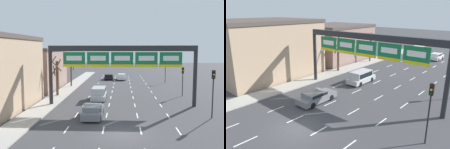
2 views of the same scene
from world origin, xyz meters
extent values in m
plane|color=#3D3D3F|center=(0.00, 0.00, 0.00)|extent=(220.00, 220.00, 0.00)
cube|color=#A8A399|center=(-9.65, 0.00, 0.07)|extent=(2.80, 110.00, 0.15)
cube|color=white|center=(-4.95, 1.00, 0.01)|extent=(0.12, 2.00, 0.01)
cube|color=white|center=(-4.95, 6.00, 0.01)|extent=(0.12, 2.00, 0.01)
cube|color=white|center=(-4.95, 11.00, 0.01)|extent=(0.12, 2.00, 0.01)
cube|color=white|center=(-4.95, 16.00, 0.01)|extent=(0.12, 2.00, 0.01)
cube|color=white|center=(-4.95, 21.00, 0.01)|extent=(0.12, 2.00, 0.01)
cube|color=white|center=(-4.95, 26.00, 0.01)|extent=(0.12, 2.00, 0.01)
cube|color=white|center=(-4.95, 31.00, 0.01)|extent=(0.12, 2.00, 0.01)
cube|color=white|center=(-4.95, 36.00, 0.01)|extent=(0.12, 2.00, 0.01)
cube|color=white|center=(-4.95, 41.00, 0.01)|extent=(0.12, 2.00, 0.01)
cube|color=white|center=(-4.95, 46.00, 0.01)|extent=(0.12, 2.00, 0.01)
cube|color=white|center=(-1.65, 1.00, 0.01)|extent=(0.12, 2.00, 0.01)
cube|color=white|center=(-1.65, 6.00, 0.01)|extent=(0.12, 2.00, 0.01)
cube|color=white|center=(-1.65, 11.00, 0.01)|extent=(0.12, 2.00, 0.01)
cube|color=white|center=(-1.65, 16.00, 0.01)|extent=(0.12, 2.00, 0.01)
cube|color=white|center=(-1.65, 21.00, 0.01)|extent=(0.12, 2.00, 0.01)
cube|color=white|center=(-1.65, 26.00, 0.01)|extent=(0.12, 2.00, 0.01)
cube|color=white|center=(-1.65, 31.00, 0.01)|extent=(0.12, 2.00, 0.01)
cube|color=white|center=(-1.65, 36.00, 0.01)|extent=(0.12, 2.00, 0.01)
cube|color=white|center=(-1.65, 41.00, 0.01)|extent=(0.12, 2.00, 0.01)
cube|color=white|center=(-1.65, 46.00, 0.01)|extent=(0.12, 2.00, 0.01)
cube|color=white|center=(1.65, 1.00, 0.01)|extent=(0.12, 2.00, 0.01)
cube|color=white|center=(1.65, 6.00, 0.01)|extent=(0.12, 2.00, 0.01)
cube|color=white|center=(1.65, 11.00, 0.01)|extent=(0.12, 2.00, 0.01)
cube|color=white|center=(1.65, 16.00, 0.01)|extent=(0.12, 2.00, 0.01)
cube|color=white|center=(1.65, 21.00, 0.01)|extent=(0.12, 2.00, 0.01)
cube|color=white|center=(1.65, 26.00, 0.01)|extent=(0.12, 2.00, 0.01)
cube|color=white|center=(1.65, 31.00, 0.01)|extent=(0.12, 2.00, 0.01)
cube|color=white|center=(1.65, 36.00, 0.01)|extent=(0.12, 2.00, 0.01)
cube|color=white|center=(1.65, 41.00, 0.01)|extent=(0.12, 2.00, 0.01)
cube|color=white|center=(1.65, 46.00, 0.01)|extent=(0.12, 2.00, 0.01)
cube|color=white|center=(4.95, 1.00, 0.01)|extent=(0.12, 2.00, 0.01)
cube|color=white|center=(4.95, 6.00, 0.01)|extent=(0.12, 2.00, 0.01)
cube|color=white|center=(4.95, 11.00, 0.01)|extent=(0.12, 2.00, 0.01)
cube|color=white|center=(4.95, 16.00, 0.01)|extent=(0.12, 2.00, 0.01)
cube|color=white|center=(4.95, 21.00, 0.01)|extent=(0.12, 2.00, 0.01)
cube|color=white|center=(4.95, 26.00, 0.01)|extent=(0.12, 2.00, 0.01)
cube|color=white|center=(4.95, 31.00, 0.01)|extent=(0.12, 2.00, 0.01)
cube|color=white|center=(4.95, 36.00, 0.01)|extent=(0.12, 2.00, 0.01)
cube|color=white|center=(4.95, 41.00, 0.01)|extent=(0.12, 2.00, 0.01)
cube|color=white|center=(4.95, 46.00, 0.01)|extent=(0.12, 2.00, 0.01)
cylinder|color=#232628|center=(-9.05, 10.68, 3.79)|extent=(0.47, 0.47, 7.58)
cylinder|color=#232628|center=(9.05, 10.68, 3.79)|extent=(0.47, 0.47, 7.58)
cube|color=#232628|center=(0.00, 10.68, 7.23)|extent=(18.10, 0.60, 0.70)
cube|color=#116B38|center=(-5.96, 10.34, 5.86)|extent=(2.73, 0.08, 1.85)
cube|color=white|center=(-5.96, 10.30, 6.02)|extent=(1.91, 0.02, 0.59)
cube|color=yellow|center=(-5.96, 10.30, 5.10)|extent=(2.67, 0.02, 0.33)
cube|color=#116B38|center=(-2.98, 10.34, 5.86)|extent=(2.73, 0.08, 1.85)
cube|color=white|center=(-2.98, 10.30, 6.02)|extent=(1.91, 0.02, 0.59)
cube|color=yellow|center=(-2.98, 10.30, 5.10)|extent=(2.67, 0.02, 0.33)
cube|color=#116B38|center=(0.00, 10.34, 5.86)|extent=(2.73, 0.08, 1.85)
cube|color=white|center=(0.00, 10.30, 6.02)|extent=(1.91, 0.02, 0.59)
cube|color=yellow|center=(0.00, 10.30, 5.10)|extent=(2.67, 0.02, 0.33)
cube|color=#116B38|center=(2.98, 10.34, 5.86)|extent=(2.73, 0.08, 1.85)
cube|color=white|center=(2.98, 10.30, 6.02)|extent=(1.91, 0.02, 0.59)
cube|color=yellow|center=(2.98, 10.30, 5.10)|extent=(2.67, 0.02, 0.33)
cube|color=#116B38|center=(5.96, 10.34, 5.86)|extent=(2.73, 0.08, 1.85)
cube|color=white|center=(5.96, 10.30, 6.02)|extent=(1.91, 0.02, 0.59)
cube|color=yellow|center=(5.96, 10.30, 5.10)|extent=(2.67, 0.02, 0.33)
cube|color=gray|center=(-17.45, 23.92, 3.38)|extent=(12.01, 13.55, 6.77)
cube|color=#4C423D|center=(-17.45, 23.92, 7.02)|extent=(12.25, 13.82, 0.50)
cube|color=silver|center=(-0.09, 37.27, 0.56)|extent=(1.83, 4.19, 0.72)
cube|color=silver|center=(-0.09, 37.02, 1.17)|extent=(1.68, 2.18, 0.48)
cube|color=black|center=(-0.09, 37.02, 1.17)|extent=(1.72, 2.00, 0.35)
cylinder|color=black|center=(-0.92, 38.53, 0.33)|extent=(0.22, 0.66, 0.66)
cylinder|color=black|center=(0.74, 38.53, 0.33)|extent=(0.22, 0.66, 0.66)
cylinder|color=black|center=(-0.92, 36.02, 0.33)|extent=(0.22, 0.66, 0.66)
cylinder|color=black|center=(0.74, 36.02, 0.33)|extent=(0.22, 0.66, 0.66)
cube|color=#B7B7BC|center=(-3.27, 14.28, 0.54)|extent=(1.93, 4.75, 0.68)
cube|color=#B7B7BC|center=(-3.27, 14.23, 1.33)|extent=(1.77, 3.32, 0.90)
cube|color=black|center=(-3.27, 14.23, 1.33)|extent=(1.81, 3.06, 0.65)
cylinder|color=black|center=(-4.15, 15.70, 0.33)|extent=(0.22, 0.66, 0.66)
cylinder|color=black|center=(-2.39, 15.70, 0.33)|extent=(0.22, 0.66, 0.66)
cylinder|color=black|center=(-4.15, 12.85, 0.33)|extent=(0.22, 0.66, 0.66)
cylinder|color=black|center=(-2.39, 12.85, 0.33)|extent=(0.22, 0.66, 0.66)
cube|color=black|center=(-3.06, 37.86, 0.51)|extent=(1.91, 4.37, 0.61)
cube|color=black|center=(-3.06, 37.59, 1.03)|extent=(1.76, 2.27, 0.44)
cube|color=black|center=(-3.06, 37.59, 1.03)|extent=(1.80, 2.09, 0.32)
cylinder|color=black|center=(-3.93, 39.17, 0.33)|extent=(0.22, 0.66, 0.66)
cylinder|color=black|center=(-2.19, 39.17, 0.33)|extent=(0.22, 0.66, 0.66)
cylinder|color=black|center=(-3.93, 36.54, 0.33)|extent=(0.22, 0.66, 0.66)
cylinder|color=black|center=(-2.19, 36.54, 0.33)|extent=(0.22, 0.66, 0.66)
cube|color=slate|center=(-3.06, 5.24, 0.54)|extent=(1.93, 4.87, 0.68)
cube|color=slate|center=(-3.06, 4.95, 1.10)|extent=(1.78, 2.53, 0.44)
cube|color=black|center=(-3.06, 4.95, 1.10)|extent=(1.82, 2.33, 0.32)
cylinder|color=black|center=(-3.94, 6.71, 0.33)|extent=(0.22, 0.66, 0.66)
cylinder|color=black|center=(-2.18, 6.71, 0.33)|extent=(0.22, 0.66, 0.66)
cylinder|color=black|center=(-3.94, 3.78, 0.33)|extent=(0.22, 0.66, 0.66)
cylinder|color=black|center=(-2.18, 3.78, 0.33)|extent=(0.22, 0.66, 0.66)
cylinder|color=black|center=(9.09, 32.10, 1.71)|extent=(0.12, 0.12, 3.43)
cube|color=black|center=(9.09, 32.10, 3.88)|extent=(0.30, 0.24, 0.90)
sphere|color=#3D0E0C|center=(9.09, 31.97, 4.18)|extent=(0.20, 0.20, 0.20)
sphere|color=gold|center=(9.09, 31.97, 3.88)|extent=(0.20, 0.20, 0.20)
sphere|color=#0E3515|center=(9.09, 31.97, 3.58)|extent=(0.20, 0.20, 0.20)
cylinder|color=black|center=(9.24, 17.67, 1.74)|extent=(0.12, 0.12, 3.48)
cube|color=black|center=(9.24, 17.67, 3.93)|extent=(0.30, 0.24, 0.90)
sphere|color=#3D0E0C|center=(9.24, 17.54, 4.23)|extent=(0.20, 0.20, 0.20)
sphere|color=gold|center=(9.24, 17.54, 3.93)|extent=(0.20, 0.20, 0.20)
sphere|color=#0E3515|center=(9.24, 17.54, 3.63)|extent=(0.20, 0.20, 0.20)
cylinder|color=black|center=(9.33, 5.27, 2.06)|extent=(0.12, 0.12, 4.12)
cube|color=black|center=(9.33, 5.27, 4.57)|extent=(0.30, 0.24, 0.90)
sphere|color=#3D0E0C|center=(9.33, 5.14, 4.87)|extent=(0.20, 0.20, 0.20)
sphere|color=gold|center=(9.33, 5.14, 4.57)|extent=(0.20, 0.20, 0.20)
sphere|color=#0E3515|center=(9.33, 5.14, 4.27)|extent=(0.20, 0.20, 0.20)
cylinder|color=brown|center=(-9.82, 16.72, 2.75)|extent=(0.38, 0.38, 5.19)
cylinder|color=brown|center=(-10.57, 17.05, 5.28)|extent=(0.85, 1.66, 1.61)
cylinder|color=brown|center=(-10.19, 16.53, 3.91)|extent=(0.59, 0.93, 1.49)
cylinder|color=brown|center=(-10.26, 17.12, 3.98)|extent=(1.02, 1.09, 1.81)
cylinder|color=brown|center=(-9.66, 17.07, 4.94)|extent=(0.90, 0.55, 1.45)
cylinder|color=brown|center=(-9.70, 16.04, 4.62)|extent=(1.51, 0.44, 1.63)
cylinder|color=brown|center=(-9.66, 26.32, 2.71)|extent=(0.29, 0.29, 5.13)
cylinder|color=brown|center=(-10.23, 26.56, 5.27)|extent=(0.63, 1.27, 1.15)
cylinder|color=brown|center=(-9.25, 26.32, 3.77)|extent=(0.15, 0.93, 1.42)
cylinder|color=brown|center=(-9.55, 25.84, 5.15)|extent=(1.10, 0.37, 1.58)
camera|label=1|loc=(-0.03, -20.39, 7.17)|focal=40.00mm
camera|label=2|loc=(14.05, -10.64, 10.21)|focal=35.00mm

